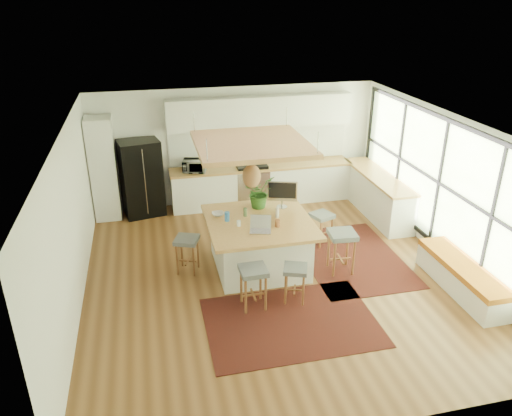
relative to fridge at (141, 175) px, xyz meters
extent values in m
plane|color=brown|center=(2.18, -3.17, -0.93)|extent=(7.00, 7.00, 0.00)
plane|color=white|center=(2.18, -3.17, 1.78)|extent=(7.00, 7.00, 0.00)
plane|color=white|center=(2.18, 0.33, 0.42)|extent=(6.50, 0.00, 6.50)
plane|color=white|center=(2.18, -6.67, 0.42)|extent=(6.50, 0.00, 6.50)
plane|color=white|center=(-1.07, -3.17, 0.42)|extent=(0.00, 7.00, 7.00)
plane|color=white|center=(5.43, -3.17, 0.42)|extent=(0.00, 7.00, 7.00)
cube|color=white|center=(-0.77, 0.01, 0.20)|extent=(0.55, 0.60, 2.25)
cube|color=white|center=(2.73, 0.01, -0.49)|extent=(4.20, 0.60, 0.88)
cube|color=#AA773C|center=(2.73, 0.01, -0.03)|extent=(4.24, 0.64, 0.05)
cube|color=white|center=(2.73, 0.31, 0.43)|extent=(4.20, 0.02, 0.80)
cube|color=white|center=(2.73, 0.15, 1.22)|extent=(4.20, 0.34, 0.70)
cube|color=white|center=(5.11, -1.17, -0.49)|extent=(0.60, 2.50, 0.88)
cube|color=#AA773C|center=(5.11, -1.17, -0.03)|extent=(0.64, 2.54, 0.05)
cube|color=black|center=(2.09, -4.57, -0.92)|extent=(2.60, 1.80, 0.01)
cube|color=black|center=(3.77, -2.93, -0.92)|extent=(1.80, 2.60, 0.01)
imported|color=#A5A5AA|center=(1.17, -0.05, 0.17)|extent=(0.56, 0.39, 0.34)
imported|color=#1E4C19|center=(2.13, -2.26, 0.24)|extent=(0.78, 0.79, 0.46)
imported|color=beige|center=(1.32, -2.46, 0.03)|extent=(0.23, 0.23, 0.05)
cylinder|color=#3176C5|center=(1.45, -2.74, 0.10)|extent=(0.07, 0.07, 0.19)
cylinder|color=silver|center=(1.60, -2.99, 0.10)|extent=(0.07, 0.07, 0.19)
cylinder|color=brown|center=(2.25, -3.14, 0.10)|extent=(0.07, 0.07, 0.19)
cylinder|color=beige|center=(2.35, -2.79, 0.10)|extent=(0.07, 0.07, 0.19)
cylinder|color=#556C41|center=(1.80, -2.59, 0.10)|extent=(0.07, 0.07, 0.19)
camera|label=1|loc=(0.19, -10.45, 3.76)|focal=34.47mm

